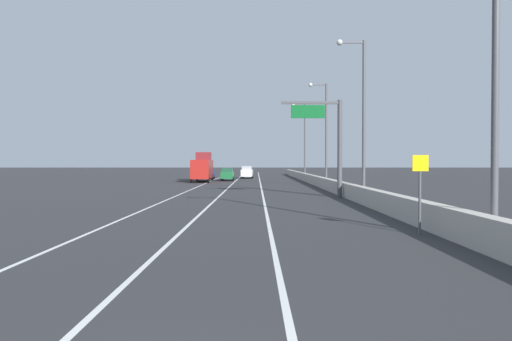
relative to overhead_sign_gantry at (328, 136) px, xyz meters
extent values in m
plane|color=#2D2D30|center=(-6.65, 32.20, -4.73)|extent=(320.00, 320.00, 0.00)
cube|color=silver|center=(-12.15, 23.20, -4.73)|extent=(0.16, 130.00, 0.00)
cube|color=silver|center=(-8.65, 23.20, -4.73)|extent=(0.16, 130.00, 0.00)
cube|color=silver|center=(-5.15, 23.20, -4.73)|extent=(0.16, 130.00, 0.00)
cube|color=#B2ADA3|center=(1.34, 8.20, -4.18)|extent=(0.60, 120.00, 1.10)
cylinder|color=#47474C|center=(0.74, 0.02, -0.98)|extent=(0.36, 0.36, 7.50)
cube|color=#47474C|center=(-1.51, 0.02, 2.57)|extent=(4.50, 0.20, 0.20)
cube|color=#0C5923|center=(-1.73, -0.10, 1.87)|extent=(2.60, 0.10, 1.00)
cylinder|color=#4C4C51|center=(0.44, -18.42, -3.53)|extent=(0.10, 0.10, 2.40)
cube|color=yellow|center=(0.44, -18.46, -2.03)|extent=(0.60, 0.04, 0.60)
cylinder|color=#4C4C51|center=(2.21, -20.43, 1.08)|extent=(0.24, 0.24, 11.62)
cylinder|color=#4C4C51|center=(2.19, -1.70, 1.08)|extent=(0.24, 0.24, 11.62)
cube|color=#4C4C51|center=(1.29, -1.70, 6.74)|extent=(1.80, 0.12, 0.12)
sphere|color=beige|center=(0.39, -1.70, 6.74)|extent=(0.44, 0.44, 0.44)
cylinder|color=#4C4C51|center=(2.26, 17.03, 1.08)|extent=(0.24, 0.24, 11.62)
cube|color=#4C4C51|center=(1.36, 17.03, 6.74)|extent=(1.80, 0.12, 0.12)
sphere|color=beige|center=(0.46, 17.03, 6.74)|extent=(0.44, 0.44, 0.44)
cylinder|color=#4C4C51|center=(1.79, 35.77, 1.08)|extent=(0.24, 0.24, 11.62)
cube|color=#4C4C51|center=(0.89, 35.77, 6.74)|extent=(1.80, 0.12, 0.12)
sphere|color=beige|center=(-0.01, 35.77, 6.74)|extent=(0.44, 0.44, 0.44)
cube|color=#196033|center=(-9.89, 32.24, -3.90)|extent=(1.78, 4.34, 0.97)
cube|color=#1C4633|center=(-9.89, 31.81, -3.12)|extent=(1.55, 1.96, 0.60)
cylinder|color=black|center=(-10.70, 33.94, -4.39)|extent=(0.23, 0.68, 0.68)
cylinder|color=black|center=(-9.11, 33.96, -4.39)|extent=(0.23, 0.68, 0.68)
cylinder|color=black|center=(-10.67, 30.52, -4.39)|extent=(0.23, 0.68, 0.68)
cylinder|color=black|center=(-9.09, 30.53, -4.39)|extent=(0.23, 0.68, 0.68)
cube|color=#1E389E|center=(-13.38, 39.78, -3.91)|extent=(1.95, 4.79, 0.96)
cube|color=navy|center=(-13.36, 39.30, -3.13)|extent=(1.64, 2.19, 0.60)
cylinder|color=black|center=(-14.26, 41.65, -4.39)|extent=(0.25, 0.69, 0.68)
cylinder|color=black|center=(-12.65, 41.72, -4.39)|extent=(0.25, 0.69, 0.68)
cylinder|color=black|center=(-14.10, 37.83, -4.39)|extent=(0.25, 0.69, 0.68)
cylinder|color=black|center=(-12.50, 37.90, -4.39)|extent=(0.25, 0.69, 0.68)
cube|color=white|center=(-7.19, 41.64, -3.82)|extent=(2.00, 4.44, 1.13)
cube|color=#96969E|center=(-7.20, 41.20, -2.96)|extent=(1.69, 2.03, 0.60)
cylinder|color=black|center=(-7.95, 43.41, -4.39)|extent=(0.25, 0.69, 0.68)
cylinder|color=black|center=(-6.28, 43.34, -4.39)|extent=(0.25, 0.69, 0.68)
cylinder|color=black|center=(-8.09, 39.94, -4.39)|extent=(0.25, 0.69, 0.68)
cylinder|color=black|center=(-6.42, 39.88, -4.39)|extent=(0.25, 0.69, 0.68)
cube|color=#A51E19|center=(-13.15, 28.76, -2.97)|extent=(2.62, 8.98, 2.52)
cube|color=maroon|center=(-13.20, 30.73, -1.16)|extent=(2.16, 2.01, 1.10)
cylinder|color=black|center=(-14.36, 32.49, -4.23)|extent=(0.24, 1.01, 1.00)
cylinder|color=black|center=(-12.12, 32.55, -4.23)|extent=(0.24, 1.01, 1.00)
cylinder|color=black|center=(-14.17, 24.98, -4.23)|extent=(0.24, 1.01, 1.00)
cylinder|color=black|center=(-11.93, 25.03, -4.23)|extent=(0.24, 1.01, 1.00)
camera|label=1|loc=(-5.71, -35.89, -1.98)|focal=32.77mm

